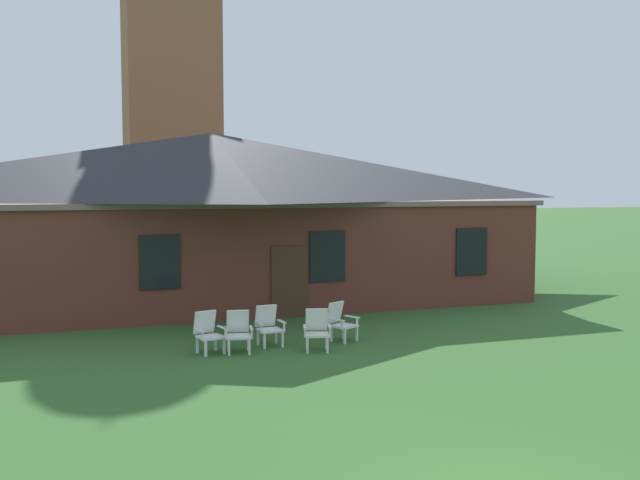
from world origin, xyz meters
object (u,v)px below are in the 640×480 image
object	(u,v)px
lawn_chair_by_porch	(208,331)
lawn_chair_right_end	(340,321)
lawn_chair_middle	(317,329)
lawn_chair_left_end	(268,325)
lawn_chair_near_door	(238,331)

from	to	relation	value
lawn_chair_by_porch	lawn_chair_right_end	bearing A→B (deg)	3.55
lawn_chair_middle	lawn_chair_by_porch	bearing A→B (deg)	167.20
lawn_chair_by_porch	lawn_chair_left_end	xyz separation A→B (m)	(1.51, 0.31, 0.00)
lawn_chair_left_end	lawn_chair_middle	bearing A→B (deg)	-43.00
lawn_chair_right_end	lawn_chair_by_porch	bearing A→B (deg)	-176.45
lawn_chair_middle	lawn_chair_right_end	size ratio (longest dim) A/B	1.00
lawn_chair_near_door	lawn_chair_middle	xyz separation A→B (m)	(1.78, -0.40, 0.00)
lawn_chair_by_porch	lawn_chair_right_end	size ratio (longest dim) A/B	1.00
lawn_chair_by_porch	lawn_chair_right_end	world-z (taller)	same
lawn_chair_by_porch	lawn_chair_middle	distance (m)	2.51
lawn_chair_middle	lawn_chair_right_end	xyz separation A→B (m)	(0.88, 0.76, 0.00)
lawn_chair_near_door	lawn_chair_left_end	xyz separation A→B (m)	(0.85, 0.47, 0.00)
lawn_chair_left_end	lawn_chair_by_porch	bearing A→B (deg)	-168.27
lawn_chair_left_end	lawn_chair_middle	xyz separation A→B (m)	(0.93, -0.87, 0.00)
lawn_chair_by_porch	lawn_chair_left_end	size ratio (longest dim) A/B	1.00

